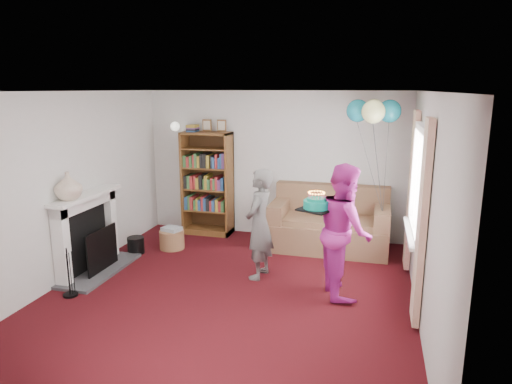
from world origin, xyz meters
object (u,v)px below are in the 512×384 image
(person_striped, at_px, (259,224))
(birthday_cake, at_px, (316,205))
(bookcase, at_px, (208,184))
(person_magenta, at_px, (344,230))
(sofa, at_px, (329,225))

(person_striped, relative_size, birthday_cake, 4.05)
(bookcase, height_order, person_magenta, bookcase)
(sofa, distance_m, birthday_cake, 1.98)
(person_striped, bearing_deg, person_magenta, 85.69)
(person_magenta, distance_m, birthday_cake, 0.49)
(person_magenta, bearing_deg, sofa, -7.10)
(bookcase, distance_m, birthday_cake, 2.99)
(person_magenta, bearing_deg, person_striped, 60.29)
(person_striped, relative_size, person_magenta, 0.91)
(bookcase, bearing_deg, person_striped, -50.98)
(sofa, relative_size, person_magenta, 1.12)
(person_striped, bearing_deg, sofa, 158.42)
(sofa, height_order, birthday_cake, birthday_cake)
(sofa, distance_m, person_magenta, 1.79)
(sofa, distance_m, person_striped, 1.72)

